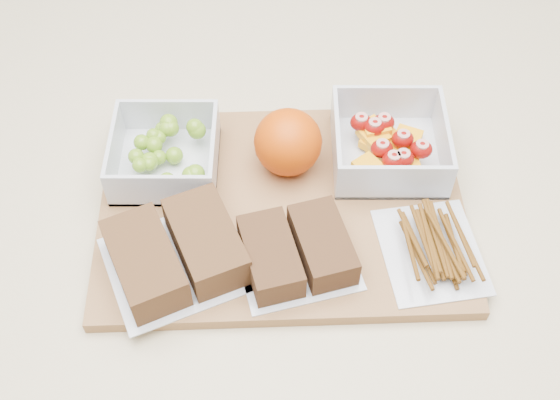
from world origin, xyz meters
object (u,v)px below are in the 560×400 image
Objects in this scene: sandwich_bag_center at (297,251)px; cutting_board at (282,208)px; grape_container at (167,153)px; fruit_container at (388,145)px; orange at (288,142)px; sandwich_bag_left at (176,253)px; pretzel_bag at (433,245)px.

cutting_board is at bearing 101.24° from sandwich_bag_center.
grape_container is 0.26m from fruit_container.
grape_container is at bearing -179.27° from orange.
orange reaches higher than cutting_board.
orange is at bearing 93.63° from sandwich_bag_center.
sandwich_bag_left reaches higher than sandwich_bag_center.
cutting_board is 3.17× the size of fruit_container.
sandwich_bag_center is at bearing -80.93° from cutting_board.
orange is 0.54× the size of sandwich_bag_center.
orange is 0.19m from sandwich_bag_left.
fruit_container is at bearing 53.21° from sandwich_bag_center.
fruit_container is at bearing 32.69° from sandwich_bag_left.
sandwich_bag_left is at bearing -80.39° from grape_container.
grape_container is 1.53× the size of orange.
fruit_container reaches higher than pretzel_bag.
grape_container is 0.20m from sandwich_bag_center.
grape_container is 0.86× the size of pretzel_bag.
fruit_container is at bearing 5.69° from orange.
sandwich_bag_center is at bearing -126.79° from fruit_container.
orange is 0.56× the size of pretzel_bag.
pretzel_bag is (0.16, -0.07, 0.02)m from cutting_board.
orange is at bearing 0.73° from grape_container.
fruit_container reaches higher than grape_container.
sandwich_bag_left reaches higher than pretzel_bag.
fruit_container is at bearing 27.04° from cutting_board.
fruit_container is (0.13, 0.07, 0.03)m from cutting_board.
sandwich_bag_center is (0.15, -0.14, -0.00)m from grape_container.
orange is at bearing -174.31° from fruit_container.
pretzel_bag is at bearing -24.45° from cutting_board.
sandwich_bag_center is at bearing -86.37° from orange.
sandwich_bag_left is at bearing -147.31° from fruit_container.
grape_container reaches higher than sandwich_bag_center.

